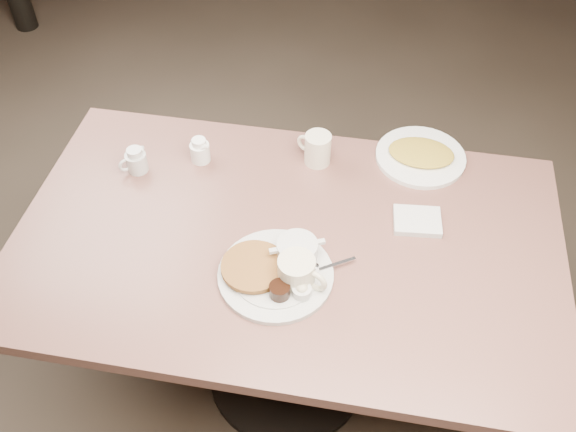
% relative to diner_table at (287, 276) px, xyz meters
% --- Properties ---
extents(room, '(7.04, 8.04, 2.84)m').
position_rel_diner_table_xyz_m(room, '(0.00, 0.00, 0.82)').
color(room, '#4C3F33').
rests_on(room, ground).
extents(diner_table, '(1.50, 0.90, 0.75)m').
position_rel_diner_table_xyz_m(diner_table, '(0.00, 0.00, 0.00)').
color(diner_table, '#84564C').
rests_on(diner_table, ground).
extents(main_plate, '(0.40, 0.40, 0.07)m').
position_rel_diner_table_xyz_m(main_plate, '(-0.00, -0.12, 0.19)').
color(main_plate, beige).
rests_on(main_plate, diner_table).
extents(coffee_mug_near, '(0.15, 0.12, 0.09)m').
position_rel_diner_table_xyz_m(coffee_mug_near, '(0.05, -0.14, 0.22)').
color(coffee_mug_near, beige).
rests_on(coffee_mug_near, diner_table).
extents(napkin, '(0.14, 0.12, 0.02)m').
position_rel_diner_table_xyz_m(napkin, '(0.35, 0.12, 0.18)').
color(napkin, silver).
rests_on(napkin, diner_table).
extents(coffee_mug_far, '(0.12, 0.11, 0.10)m').
position_rel_diner_table_xyz_m(coffee_mug_far, '(0.03, 0.32, 0.22)').
color(coffee_mug_far, white).
rests_on(coffee_mug_far, diner_table).
extents(creamer_left, '(0.09, 0.08, 0.08)m').
position_rel_diner_table_xyz_m(creamer_left, '(-0.49, 0.19, 0.21)').
color(creamer_left, silver).
rests_on(creamer_left, diner_table).
extents(creamer_right, '(0.08, 0.08, 0.08)m').
position_rel_diner_table_xyz_m(creamer_right, '(-0.32, 0.27, 0.21)').
color(creamer_right, white).
rests_on(creamer_right, diner_table).
extents(hash_plate, '(0.29, 0.29, 0.04)m').
position_rel_diner_table_xyz_m(hash_plate, '(0.35, 0.39, 0.18)').
color(hash_plate, white).
rests_on(hash_plate, diner_table).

